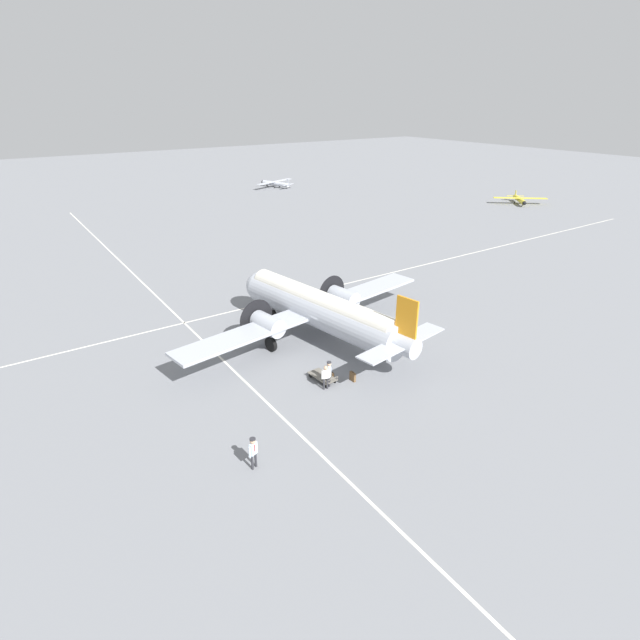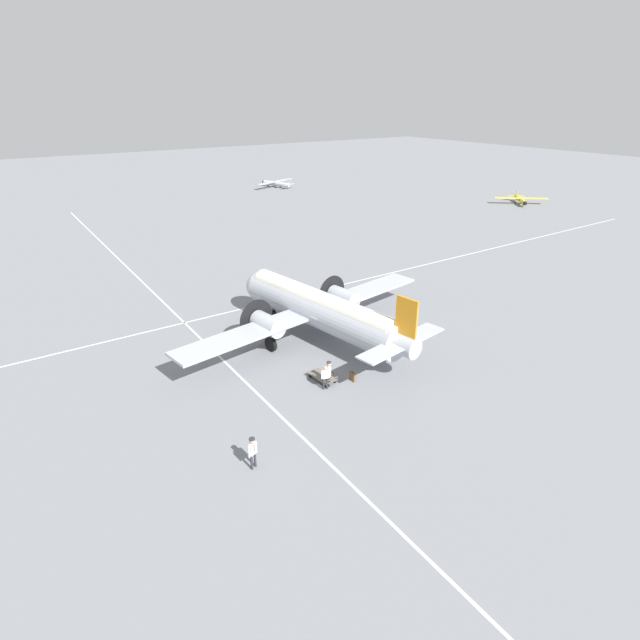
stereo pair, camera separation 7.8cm
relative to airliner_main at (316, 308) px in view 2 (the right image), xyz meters
name	(u,v)px [view 2 (the right image)]	position (x,y,z in m)	size (l,w,h in m)	color
ground_plane	(320,340)	(0.42, 0.06, -2.50)	(300.00, 300.00, 0.00)	slate
apron_line_eastwest	(230,367)	(0.42, -7.46, -2.50)	(120.00, 0.16, 0.01)	silver
apron_line_northsouth	(265,303)	(-8.41, 0.06, -2.50)	(0.16, 120.00, 0.01)	silver
airliner_main	(316,308)	(0.00, 0.00, 0.00)	(17.43, 22.96, 5.72)	#ADB2BC
crew_foreground	(253,449)	(10.50, -10.79, -1.37)	(0.39, 0.58, 1.81)	#2D2D33
passenger_boarding	(329,371)	(6.23, -3.20, -1.41)	(0.57, 0.37, 1.75)	#2D2D33
ramp_agent	(325,375)	(6.45, -3.61, -1.47)	(0.28, 0.56, 1.68)	#2D2D33
suitcase_near_door	(331,375)	(5.62, -2.60, -2.25)	(0.49, 0.16, 0.54)	#47331E
suitcase_upright_spare	(352,377)	(6.61, -1.57, -2.19)	(0.49, 0.16, 0.66)	brown
baggage_cart	(322,377)	(5.46, -3.17, -2.23)	(2.08, 1.16, 0.56)	#6B665B
light_aircraft_distant	(521,200)	(-23.54, 57.95, -1.73)	(6.81, 7.42, 1.77)	yellow
light_aircraft_taxiing	(276,183)	(-62.26, 31.58, -1.69)	(7.42, 9.66, 1.92)	#B7BCC6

